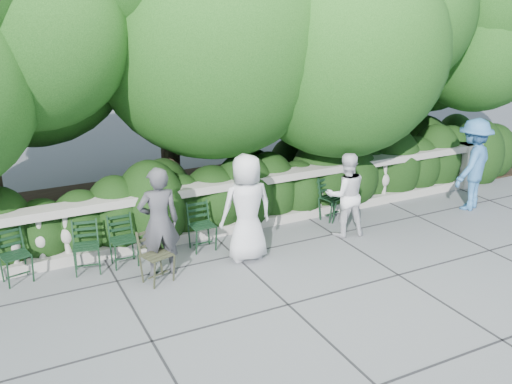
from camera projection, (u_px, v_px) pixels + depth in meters
name	position (u px, v px, depth m)	size (l,w,h in m)	color
ground	(284.00, 269.00, 9.15)	(90.00, 90.00, 0.00)	#595C62
balustrade	(236.00, 206.00, 10.51)	(12.00, 0.44, 1.00)	#9E998E
shrub_hedge	(212.00, 209.00, 11.68)	(15.00, 2.60, 1.70)	black
tree_canopy	(236.00, 6.00, 10.83)	(15.04, 6.52, 6.78)	#3F3023
chair_a	(22.00, 285.00, 8.65)	(0.44, 0.48, 0.84)	black
chair_b	(128.00, 268.00, 9.17)	(0.44, 0.48, 0.84)	black
chair_c	(89.00, 276.00, 8.92)	(0.44, 0.48, 0.84)	black
chair_d	(206.00, 252.00, 9.74)	(0.44, 0.48, 0.84)	black
chair_e	(336.00, 221.00, 11.06)	(0.44, 0.48, 0.84)	black
chair_f	(338.00, 221.00, 11.09)	(0.44, 0.48, 0.84)	black
chair_weathered	(164.00, 285.00, 8.65)	(0.44, 0.48, 0.84)	black
person_businessman	(247.00, 208.00, 9.24)	(0.88, 0.57, 1.79)	silver
person_woman_grey	(159.00, 222.00, 8.70)	(0.64, 0.42, 1.76)	#3F3F44
person_casual_man	(346.00, 195.00, 10.22)	(0.75, 0.58, 1.54)	silver
person_older_blue	(473.00, 164.00, 11.45)	(1.21, 0.69, 1.87)	teal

